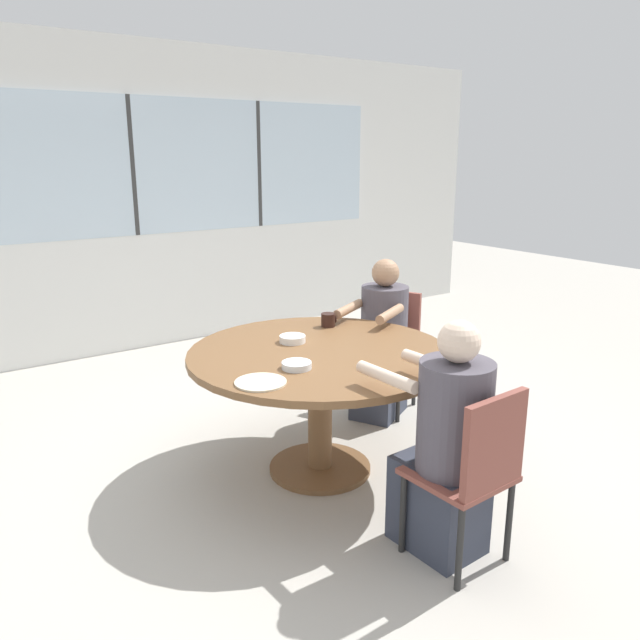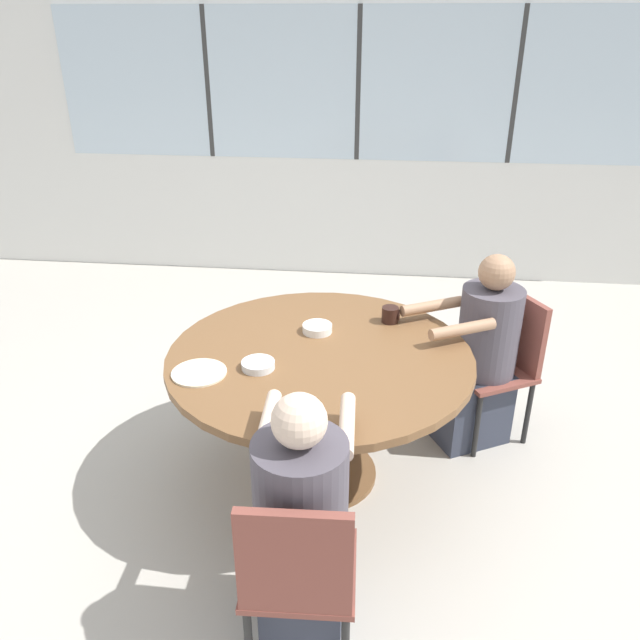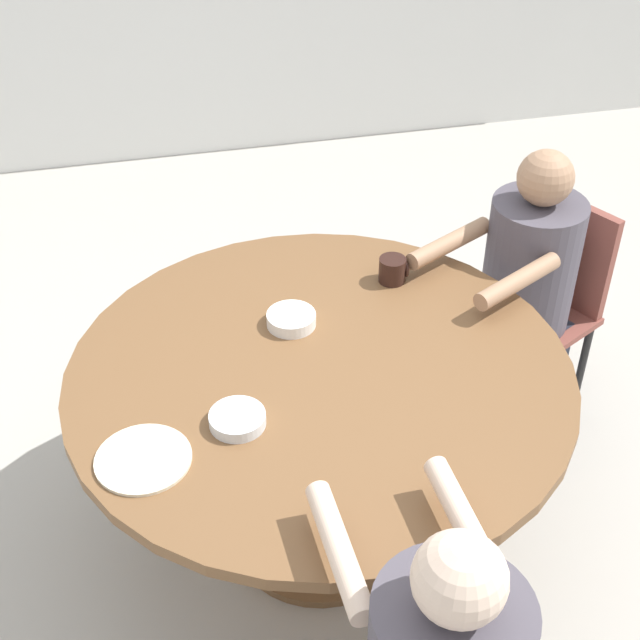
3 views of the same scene
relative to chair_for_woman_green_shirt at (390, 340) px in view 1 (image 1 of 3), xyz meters
name	(u,v)px [view 1 (image 1 of 3)]	position (x,y,z in m)	size (l,w,h in m)	color
ground_plane	(320,469)	(-0.99, -0.52, -0.51)	(16.00, 16.00, 0.00)	#B2ADA3
wall_back_with_windows	(133,198)	(-0.99, 2.45, 0.92)	(8.40, 0.08, 2.80)	silver
dining_table	(320,373)	(-0.99, -0.52, 0.11)	(1.50, 1.50, 0.74)	brown
chair_for_woman_green_shirt	(390,340)	(0.00, 0.00, 0.00)	(0.54, 0.54, 0.85)	brown
chair_for_man_blue_shirt	(476,465)	(-0.94, -1.64, 0.00)	(0.42, 0.42, 0.85)	brown
person_woman_green_shirt	(382,347)	(-0.15, -0.08, -0.01)	(0.68, 0.57, 1.12)	#333847
person_man_blue_shirt	(446,451)	(-0.95, -1.47, 0.00)	(0.38, 0.64, 1.13)	#333847
coffee_mug	(328,320)	(-0.65, -0.13, 0.28)	(0.10, 0.09, 0.09)	black
bowl_white_shallow	(297,365)	(-1.26, -0.70, 0.26)	(0.16, 0.16, 0.04)	silver
bowl_cereal	(292,339)	(-1.03, -0.29, 0.26)	(0.15, 0.15, 0.04)	white
plate_tortillas	(261,382)	(-1.52, -0.78, 0.24)	(0.25, 0.25, 0.01)	beige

